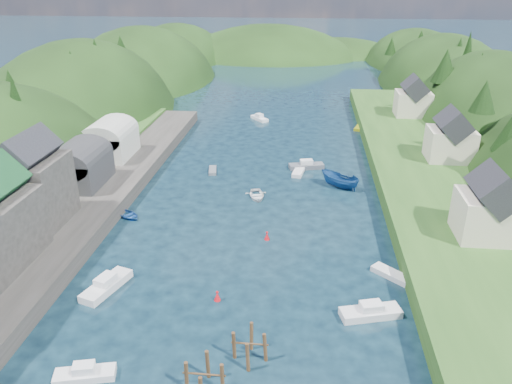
# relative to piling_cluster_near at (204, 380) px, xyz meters

# --- Properties ---
(ground) EXTENTS (600.00, 600.00, 0.00)m
(ground) POSITION_rel_piling_cluster_near_xyz_m (0.88, 51.77, -1.14)
(ground) COLOR black
(ground) RESTS_ON ground
(hillside_left) EXTENTS (44.00, 245.56, 52.00)m
(hillside_left) POSITION_rel_piling_cluster_near_xyz_m (-44.12, 76.77, -9.17)
(hillside_left) COLOR black
(hillside_left) RESTS_ON ground
(hillside_right) EXTENTS (36.00, 245.56, 48.00)m
(hillside_right) POSITION_rel_piling_cluster_near_xyz_m (45.88, 76.77, -8.55)
(hillside_right) COLOR black
(hillside_right) RESTS_ON ground
(far_hills) EXTENTS (103.00, 68.00, 44.00)m
(far_hills) POSITION_rel_piling_cluster_near_xyz_m (2.09, 175.77, -11.94)
(far_hills) COLOR black
(far_hills) RESTS_ON ground
(hill_trees) EXTENTS (92.52, 147.27, 12.81)m
(hill_trees) POSITION_rel_piling_cluster_near_xyz_m (0.71, 66.59, 9.98)
(hill_trees) COLOR black
(hill_trees) RESTS_ON ground
(quay_left) EXTENTS (12.00, 110.00, 2.00)m
(quay_left) POSITION_rel_piling_cluster_near_xyz_m (-23.12, 21.77, -0.14)
(quay_left) COLOR #2D2B28
(quay_left) RESTS_ON ground
(boat_sheds) EXTENTS (7.00, 21.00, 7.50)m
(boat_sheds) POSITION_rel_piling_cluster_near_xyz_m (-25.12, 40.77, 4.14)
(boat_sheds) COLOR #2D2D30
(boat_sheds) RESTS_ON quay_left
(terrace_right) EXTENTS (16.00, 120.00, 2.40)m
(terrace_right) POSITION_rel_piling_cluster_near_xyz_m (25.88, 41.77, 0.06)
(terrace_right) COLOR #234719
(terrace_right) RESTS_ON ground
(right_bank_cottages) EXTENTS (9.00, 59.24, 8.41)m
(right_bank_cottages) POSITION_rel_piling_cluster_near_xyz_m (28.88, 50.10, 4.71)
(right_bank_cottages) COLOR beige
(right_bank_cottages) RESTS_ON terrace_right
(piling_cluster_near) EXTENTS (3.38, 3.14, 3.41)m
(piling_cluster_near) POSITION_rel_piling_cluster_near_xyz_m (0.00, 0.00, 0.00)
(piling_cluster_near) COLOR #382314
(piling_cluster_near) RESTS_ON ground
(piling_cluster_far) EXTENTS (3.15, 2.94, 3.31)m
(piling_cluster_far) POSITION_rel_piling_cluster_near_xyz_m (3.07, 3.85, -0.05)
(piling_cluster_far) COLOR #382314
(piling_cluster_far) RESTS_ON ground
(channel_buoy_near) EXTENTS (0.70, 0.70, 1.10)m
(channel_buoy_near) POSITION_rel_piling_cluster_near_xyz_m (-1.10, 11.73, -0.66)
(channel_buoy_near) COLOR #AF0E14
(channel_buoy_near) RESTS_ON ground
(channel_buoy_far) EXTENTS (0.70, 0.70, 1.10)m
(channel_buoy_far) POSITION_rel_piling_cluster_near_xyz_m (2.77, 24.59, -0.66)
(channel_buoy_far) COLOR #AF0E14
(channel_buoy_far) RESTS_ON ground
(moored_boats) EXTENTS (37.65, 94.20, 2.44)m
(moored_boats) POSITION_rel_piling_cluster_near_xyz_m (0.24, 21.86, -0.44)
(moored_boats) COLOR silver
(moored_boats) RESTS_ON ground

